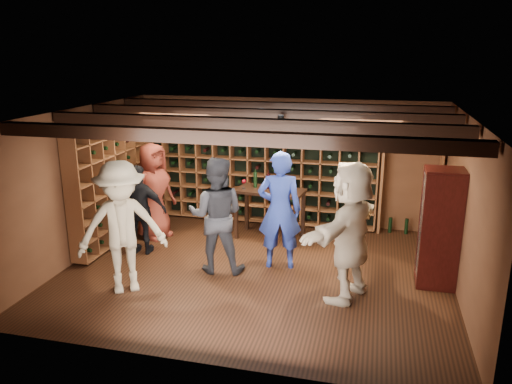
% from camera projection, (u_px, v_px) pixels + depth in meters
% --- Properties ---
extents(ground, '(6.00, 6.00, 0.00)m').
position_uv_depth(ground, '(255.00, 271.00, 7.94)').
color(ground, black).
rests_on(ground, ground).
extents(room_shell, '(6.00, 6.00, 6.00)m').
position_uv_depth(room_shell, '(256.00, 119.00, 7.33)').
color(room_shell, brown).
rests_on(room_shell, ground).
extents(wine_rack_back, '(4.65, 0.30, 2.20)m').
position_uv_depth(wine_rack_back, '(258.00, 167.00, 9.92)').
color(wine_rack_back, brown).
rests_on(wine_rack_back, ground).
extents(wine_rack_left, '(0.30, 2.65, 2.20)m').
position_uv_depth(wine_rack_left, '(115.00, 178.00, 9.05)').
color(wine_rack_left, brown).
rests_on(wine_rack_left, ground).
extents(crate_shelf, '(1.20, 0.32, 2.07)m').
position_uv_depth(crate_shelf, '(413.00, 153.00, 9.13)').
color(crate_shelf, brown).
rests_on(crate_shelf, ground).
extents(display_cabinet, '(0.55, 0.50, 1.75)m').
position_uv_depth(display_cabinet, '(439.00, 231.00, 7.27)').
color(display_cabinet, '#360C0A').
rests_on(display_cabinet, ground).
extents(man_blue_shirt, '(0.77, 0.58, 1.91)m').
position_uv_depth(man_blue_shirt, '(280.00, 210.00, 7.88)').
color(man_blue_shirt, navy).
rests_on(man_blue_shirt, ground).
extents(man_grey_suit, '(0.98, 0.82, 1.84)m').
position_uv_depth(man_grey_suit, '(216.00, 215.00, 7.75)').
color(man_grey_suit, black).
rests_on(man_grey_suit, ground).
extents(guest_red_floral, '(0.85, 1.02, 1.79)m').
position_uv_depth(guest_red_floral, '(154.00, 191.00, 9.17)').
color(guest_red_floral, maroon).
rests_on(guest_red_floral, ground).
extents(guest_woman_black, '(0.95, 0.48, 1.55)m').
position_uv_depth(guest_woman_black, '(140.00, 210.00, 8.46)').
color(guest_woman_black, black).
rests_on(guest_woman_black, ground).
extents(guest_khaki, '(1.44, 1.28, 1.94)m').
position_uv_depth(guest_khaki, '(122.00, 228.00, 7.07)').
color(guest_khaki, gray).
rests_on(guest_khaki, ground).
extents(guest_beige, '(1.26, 1.92, 1.98)m').
position_uv_depth(guest_beige, '(350.00, 231.00, 6.86)').
color(guest_beige, tan).
rests_on(guest_beige, ground).
extents(tasting_table, '(1.31, 0.78, 1.22)m').
position_uv_depth(tasting_table, '(270.00, 196.00, 9.14)').
color(tasting_table, black).
rests_on(tasting_table, ground).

